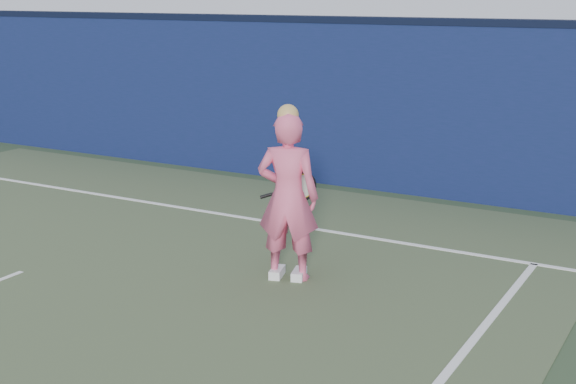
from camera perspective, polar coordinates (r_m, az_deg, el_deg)
The scene contains 4 objects.
backstop_wall at distance 13.13m, azimuth -0.85°, elevation 6.56°, with size 24.00×0.40×2.50m, color #0E1A3E.
wall_cap at distance 13.03m, azimuth -0.88°, elevation 12.24°, with size 24.00×0.42×0.10m, color black.
player at distance 8.33m, azimuth -0.00°, elevation -0.32°, with size 0.74×0.59×1.86m.
racket at distance 8.79m, azimuth 0.79°, elevation 0.36°, with size 0.55×0.39×0.34m.
Camera 1 is at (6.57, -4.74, 2.97)m, focal length 50.00 mm.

